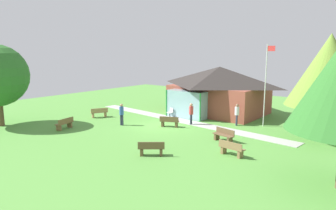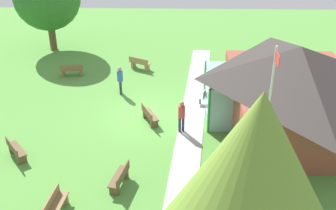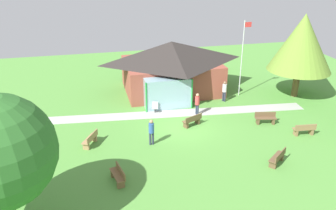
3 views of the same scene
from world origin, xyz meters
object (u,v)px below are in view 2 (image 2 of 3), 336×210
object	(u,v)px
bench_lawn_far_right	(56,205)
bench_front_left	(72,70)
pavilion	(292,87)
visitor_strolling_lawn	(120,78)
bench_rear_near_path	(149,116)
visitor_near_flagpole	(229,149)
bench_mid_right	(120,178)
bench_front_right	(16,150)
visitor_on_path	(182,114)
bench_mid_left	(140,63)
tree_east_hedge	(254,173)
flagpole	(267,122)
patio_chair_porch_left	(201,98)

from	to	relation	value
bench_lawn_far_right	bench_front_left	xyz separation A→B (m)	(-12.69, -2.40, 0.00)
pavilion	bench_lawn_far_right	bearing A→B (deg)	-56.77
bench_front_left	visitor_strolling_lawn	xyz separation A→B (m)	(2.49, 3.53, 0.62)
bench_rear_near_path	visitor_near_flagpole	world-z (taller)	visitor_near_flagpole
bench_mid_right	visitor_near_flagpole	size ratio (longest dim) A/B	0.90
bench_rear_near_path	visitor_near_flagpole	xyz separation A→B (m)	(3.88, 3.73, 0.62)
bench_front_right	bench_front_left	xyz separation A→B (m)	(-9.14, 0.41, 0.00)
bench_front_right	visitor_on_path	size ratio (longest dim) A/B	0.83
bench_mid_right	bench_mid_left	bearing A→B (deg)	13.67
bench_front_left	tree_east_hedge	distance (m)	18.82
flagpole	bench_mid_right	world-z (taller)	flagpole
bench_mid_left	visitor_on_path	distance (m)	8.50
tree_east_hedge	visitor_strolling_lawn	bearing A→B (deg)	-158.24
bench_front_left	tree_east_hedge	bearing A→B (deg)	-72.76
bench_mid_left	visitor_strolling_lawn	xyz separation A→B (m)	(3.79, -0.80, 0.62)
bench_lawn_far_right	tree_east_hedge	bearing A→B (deg)	69.00
bench_rear_near_path	visitor_on_path	size ratio (longest dim) A/B	0.89
visitor_near_flagpole	tree_east_hedge	distance (m)	7.30
flagpole	bench_front_left	distance (m)	15.68
bench_mid_right	bench_front_left	size ratio (longest dim) A/B	1.00
patio_chair_porch_left	tree_east_hedge	xyz separation A→B (m)	(12.34, 0.64, 4.21)
bench_mid_left	patio_chair_porch_left	bearing A→B (deg)	-23.83
bench_lawn_far_right	tree_east_hedge	world-z (taller)	tree_east_hedge
bench_front_right	tree_east_hedge	size ratio (longest dim) A/B	0.21
flagpole	bench_lawn_far_right	world-z (taller)	flagpole
bench_lawn_far_right	visitor_near_flagpole	xyz separation A→B (m)	(-3.02, 6.81, 0.62)
flagpole	bench_mid_right	size ratio (longest dim) A/B	4.10
bench_front_left	bench_front_right	bearing A→B (deg)	-104.46
pavilion	bench_lawn_far_right	xyz separation A→B (m)	(6.67, -10.18, -1.90)
bench_mid_right	visitor_near_flagpole	xyz separation A→B (m)	(-1.33, 4.59, 0.62)
bench_rear_near_path	bench_mid_left	bearing A→B (deg)	164.51
patio_chair_porch_left	visitor_strolling_lawn	distance (m)	4.94
bench_front_right	patio_chair_porch_left	bearing A→B (deg)	83.21
tree_east_hedge	pavilion	bearing A→B (deg)	159.96
bench_front_left	tree_east_hedge	world-z (taller)	tree_east_hedge
bench_mid_left	bench_front_left	size ratio (longest dim) A/B	0.98
bench_lawn_far_right	patio_chair_porch_left	world-z (taller)	patio_chair_porch_left
bench_lawn_far_right	bench_front_right	bearing A→B (deg)	-135.72
bench_rear_near_path	bench_front_left	distance (m)	7.98
bench_front_left	tree_east_hedge	xyz separation A→B (m)	(16.02, 8.93, 4.22)
pavilion	flagpole	world-z (taller)	flagpole
bench_front_right	tree_east_hedge	xyz separation A→B (m)	(6.87, 9.34, 4.22)
pavilion	bench_front_left	bearing A→B (deg)	-115.58
flagpole	visitor_on_path	xyz separation A→B (m)	(-4.80, -3.06, -2.47)
bench_mid_left	bench_mid_right	size ratio (longest dim) A/B	0.98
bench_mid_right	bench_front_left	bearing A→B (deg)	35.13
patio_chair_porch_left	tree_east_hedge	size ratio (longest dim) A/B	0.12
bench_front_right	visitor_strolling_lawn	distance (m)	7.76
bench_rear_near_path	visitor_on_path	bearing A→B (deg)	37.39
bench_mid_left	visitor_on_path	bearing A→B (deg)	-42.83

